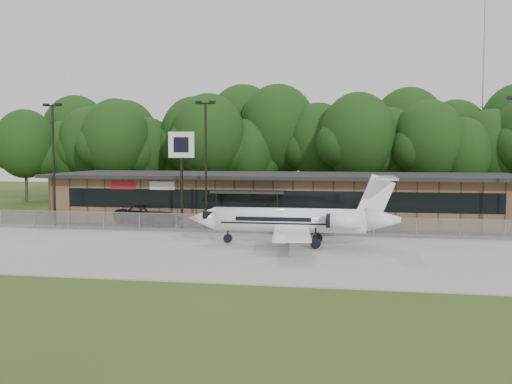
% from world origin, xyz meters
% --- Properties ---
extents(ground, '(160.00, 160.00, 0.00)m').
position_xyz_m(ground, '(0.00, 0.00, 0.00)').
color(ground, '#364B1A').
rests_on(ground, ground).
extents(apron, '(64.00, 18.00, 0.08)m').
position_xyz_m(apron, '(0.00, 8.00, 0.04)').
color(apron, '#9E9B93').
rests_on(apron, ground).
extents(parking_lot, '(50.00, 9.00, 0.06)m').
position_xyz_m(parking_lot, '(0.00, 19.50, 0.03)').
color(parking_lot, '#383835').
rests_on(parking_lot, ground).
extents(terminal, '(41.00, 11.65, 4.30)m').
position_xyz_m(terminal, '(-0.00, 23.94, 2.18)').
color(terminal, brown).
rests_on(terminal, ground).
extents(fence, '(46.00, 0.04, 1.52)m').
position_xyz_m(fence, '(0.00, 15.00, 0.78)').
color(fence, gray).
rests_on(fence, ground).
extents(treeline, '(72.00, 12.00, 15.00)m').
position_xyz_m(treeline, '(0.00, 42.00, 7.50)').
color(treeline, '#153611').
rests_on(treeline, ground).
extents(radio_mast, '(0.20, 0.20, 25.00)m').
position_xyz_m(radio_mast, '(22.00, 48.00, 12.50)').
color(radio_mast, gray).
rests_on(radio_mast, ground).
extents(light_pole_left, '(1.55, 0.30, 10.23)m').
position_xyz_m(light_pole_left, '(-18.00, 16.50, 5.98)').
color(light_pole_left, black).
rests_on(light_pole_left, ground).
extents(light_pole_mid, '(1.55, 0.30, 10.23)m').
position_xyz_m(light_pole_mid, '(-5.00, 16.50, 5.98)').
color(light_pole_mid, black).
rests_on(light_pole_mid, ground).
extents(business_jet, '(14.18, 12.58, 4.79)m').
position_xyz_m(business_jet, '(2.90, 10.27, 1.71)').
color(business_jet, white).
rests_on(business_jet, ground).
extents(suv, '(6.89, 5.05, 1.74)m').
position_xyz_m(suv, '(-10.88, 19.25, 0.87)').
color(suv, '#2A2A2C').
rests_on(suv, ground).
extents(pole_sign, '(2.07, 0.47, 7.85)m').
position_xyz_m(pole_sign, '(-7.09, 16.80, 6.01)').
color(pole_sign, black).
rests_on(pole_sign, ground).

